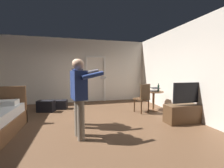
{
  "coord_description": "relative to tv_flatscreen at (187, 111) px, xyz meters",
  "views": [
    {
      "loc": [
        -0.2,
        -3.84,
        1.41
      ],
      "look_at": [
        0.83,
        0.12,
        1.05
      ],
      "focal_mm": 23.03,
      "sensor_mm": 36.0,
      "label": 1
    }
  ],
  "objects": [
    {
      "name": "suitcase_small",
      "position": [
        -3.63,
        2.4,
        -0.15
      ],
      "size": [
        0.63,
        0.41,
        0.33
      ],
      "primitive_type": "cube",
      "rotation": [
        0.0,
        0.0,
        -0.16
      ],
      "color": "black",
      "rests_on": "ground_plane"
    },
    {
      "name": "wall_right",
      "position": [
        0.36,
        0.57,
        1.13
      ],
      "size": [
        0.12,
        6.08,
        2.88
      ],
      "primitive_type": "cube",
      "color": "silver",
      "rests_on": "ground_plane"
    },
    {
      "name": "person_blue_shirt",
      "position": [
        -2.94,
        -0.23,
        0.65
      ],
      "size": [
        0.73,
        0.62,
        1.67
      ],
      "color": "gray",
      "rests_on": "ground_plane"
    },
    {
      "name": "doorway_frame",
      "position": [
        -2.07,
        3.47,
        0.91
      ],
      "size": [
        0.93,
        0.08,
        2.13
      ],
      "color": "white",
      "rests_on": "ground_plane"
    },
    {
      "name": "laptop",
      "position": [
        -0.28,
        1.31,
        0.44
      ],
      "size": [
        0.38,
        0.39,
        0.15
      ],
      "color": "black",
      "rests_on": "side_table"
    },
    {
      "name": "bottle_on_table",
      "position": [
        -0.12,
        1.27,
        0.51
      ],
      "size": [
        0.06,
        0.06,
        0.29
      ],
      "color": "#1E3C2D",
      "rests_on": "side_table"
    },
    {
      "name": "suitcase_dark",
      "position": [
        -4.03,
        2.09,
        -0.11
      ],
      "size": [
        0.62,
        0.43,
        0.4
      ],
      "primitive_type": "cube",
      "rotation": [
        0.0,
        0.0,
        -0.27
      ],
      "color": "black",
      "rests_on": "ground_plane"
    },
    {
      "name": "person_striped_shirt",
      "position": [
        -2.96,
        0.46,
        0.69
      ],
      "size": [
        0.71,
        0.57,
        1.72
      ],
      "color": "#333338",
      "rests_on": "ground_plane"
    },
    {
      "name": "wooden_chair",
      "position": [
        -0.79,
        1.14,
        0.23
      ],
      "size": [
        0.53,
        0.53,
        0.99
      ],
      "color": "#4C331E",
      "rests_on": "ground_plane"
    },
    {
      "name": "ground_plane",
      "position": [
        -2.83,
        0.57,
        -0.31
      ],
      "size": [
        6.88,
        6.88,
        0.0
      ],
      "primitive_type": "plane",
      "color": "brown"
    },
    {
      "name": "tv_flatscreen",
      "position": [
        0.0,
        0.0,
        0.0
      ],
      "size": [
        1.3,
        0.4,
        1.11
      ],
      "color": "#4C331E",
      "rests_on": "ground_plane"
    },
    {
      "name": "wall_back",
      "position": [
        -2.83,
        3.55,
        1.13
      ],
      "size": [
        6.5,
        0.12,
        2.88
      ],
      "primitive_type": "cube",
      "color": "silver",
      "rests_on": "ground_plane"
    },
    {
      "name": "side_table",
      "position": [
        -0.26,
        1.35,
        0.17
      ],
      "size": [
        0.69,
        0.69,
        0.7
      ],
      "color": "brown",
      "rests_on": "ground_plane"
    }
  ]
}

